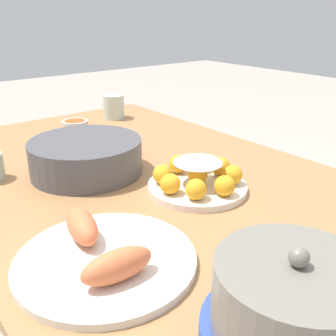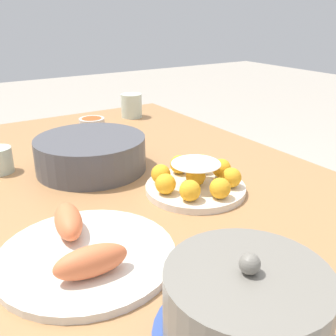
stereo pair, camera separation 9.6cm
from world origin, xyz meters
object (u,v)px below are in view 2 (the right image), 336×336
(serving_bowl, at_px, (91,152))
(seafood_platter, at_px, (84,251))
(warming_pot, at_px, (244,323))
(sauce_bowl, at_px, (92,121))
(cup_near, at_px, (131,106))
(dining_table, at_px, (144,205))
(cake_plate, at_px, (196,180))

(serving_bowl, distance_m, seafood_platter, 0.41)
(serving_bowl, distance_m, warming_pot, 0.69)
(serving_bowl, bearing_deg, sauce_bowl, -22.19)
(sauce_bowl, xyz_separation_m, cup_near, (0.02, -0.18, 0.03))
(dining_table, height_order, cake_plate, cake_plate)
(sauce_bowl, xyz_separation_m, seafood_platter, (-0.79, 0.34, 0.00))
(sauce_bowl, distance_m, seafood_platter, 0.86)
(dining_table, relative_size, serving_bowl, 4.91)
(sauce_bowl, height_order, cup_near, cup_near)
(serving_bowl, bearing_deg, cup_near, -38.65)
(serving_bowl, distance_m, cup_near, 0.55)
(cake_plate, bearing_deg, dining_table, 20.77)
(dining_table, xyz_separation_m, cup_near, (0.54, -0.25, 0.13))
(dining_table, height_order, seafood_platter, seafood_platter)
(sauce_bowl, relative_size, cup_near, 1.03)
(cake_plate, relative_size, sauce_bowl, 2.49)
(seafood_platter, distance_m, warming_pot, 0.32)
(cup_near, bearing_deg, sauce_bowl, 95.68)
(sauce_bowl, distance_m, warming_pot, 1.13)
(warming_pot, bearing_deg, serving_bowl, -7.32)
(seafood_platter, bearing_deg, cup_near, -32.39)
(cup_near, bearing_deg, serving_bowl, 141.35)
(dining_table, xyz_separation_m, serving_bowl, (0.11, 0.10, 0.14))
(cake_plate, distance_m, sauce_bowl, 0.68)
(dining_table, xyz_separation_m, seafood_platter, (-0.27, 0.26, 0.10))
(serving_bowl, xyz_separation_m, sauce_bowl, (0.42, -0.17, -0.04))
(seafood_platter, height_order, cup_near, cup_near)
(sauce_bowl, bearing_deg, dining_table, 172.09)
(sauce_bowl, height_order, seafood_platter, seafood_platter)
(cake_plate, distance_m, seafood_platter, 0.34)
(seafood_platter, bearing_deg, cake_plate, -69.98)
(cake_plate, bearing_deg, sauce_bowl, -1.32)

